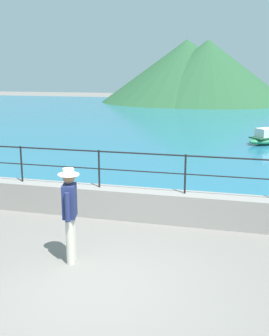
# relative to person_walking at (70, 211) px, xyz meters

# --- Properties ---
(ground_plane) EXTENTS (120.00, 120.00, 0.00)m
(ground_plane) POSITION_rel_person_walking_xyz_m (0.68, -0.68, -0.98)
(ground_plane) COLOR slate
(promenade_wall) EXTENTS (20.00, 0.56, 0.70)m
(promenade_wall) POSITION_rel_person_walking_xyz_m (0.68, 2.52, -0.63)
(promenade_wall) COLOR gray
(promenade_wall) RESTS_ON ground
(railing) EXTENTS (18.44, 0.04, 0.90)m
(railing) POSITION_rel_person_walking_xyz_m (0.68, 2.52, 0.35)
(railing) COLOR black
(railing) RESTS_ON promenade_wall
(lake_water) EXTENTS (64.00, 44.32, 0.06)m
(lake_water) POSITION_rel_person_walking_xyz_m (0.68, 25.16, -0.95)
(lake_water) COLOR #236B89
(lake_water) RESTS_ON ground
(hill_main) EXTENTS (19.34, 19.34, 6.92)m
(hill_main) POSITION_rel_person_walking_xyz_m (-3.66, 41.34, 2.48)
(hill_main) COLOR #285633
(hill_main) RESTS_ON ground
(hill_secondary) EXTENTS (18.21, 18.21, 6.80)m
(hill_secondary) POSITION_rel_person_walking_xyz_m (-1.26, 40.51, 2.42)
(hill_secondary) COLOR #285633
(hill_secondary) RESTS_ON ground
(person_walking) EXTENTS (0.38, 0.55, 1.75)m
(person_walking) POSITION_rel_person_walking_xyz_m (0.00, 0.00, 0.00)
(person_walking) COLOR beige
(person_walking) RESTS_ON ground
(boat_0) EXTENTS (2.32, 2.20, 0.76)m
(boat_0) POSITION_rel_person_walking_xyz_m (4.07, 13.78, -0.65)
(boat_0) COLOR #338C59
(boat_0) RESTS_ON lake_water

